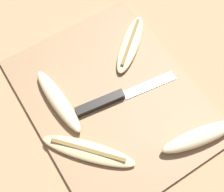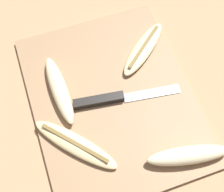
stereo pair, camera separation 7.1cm
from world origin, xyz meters
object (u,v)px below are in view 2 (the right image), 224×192
at_px(banana_pale_long, 188,155).
at_px(banana_soft_right, 143,49).
at_px(banana_mellow_near, 75,144).
at_px(banana_cream_curved, 59,89).
at_px(knife, 108,100).

relative_size(banana_pale_long, banana_soft_right, 1.09).
bearing_deg(banana_mellow_near, banana_cream_curved, 179.30).
xyz_separation_m(knife, banana_cream_curved, (-0.06, -0.10, 0.01)).
distance_m(banana_cream_curved, banana_mellow_near, 0.13).
height_order(knife, banana_pale_long, banana_pale_long).
bearing_deg(banana_pale_long, banana_mellow_near, -115.45).
distance_m(knife, banana_soft_right, 0.16).
relative_size(knife, banana_soft_right, 1.52).
xyz_separation_m(banana_cream_curved, banana_mellow_near, (0.13, -0.00, -0.01)).
distance_m(banana_mellow_near, banana_pale_long, 0.24).
bearing_deg(banana_soft_right, knife, -50.82).
bearing_deg(banana_mellow_near, knife, 126.96).
xyz_separation_m(knife, banana_mellow_near, (0.08, -0.10, 0.00)).
height_order(banana_pale_long, banana_soft_right, banana_pale_long).
bearing_deg(banana_cream_curved, banana_mellow_near, -0.70).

